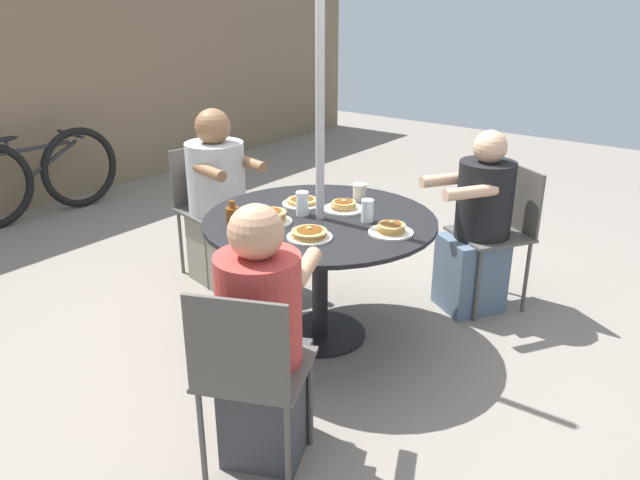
% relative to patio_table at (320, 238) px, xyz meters
% --- Properties ---
extents(ground_plane, '(12.00, 12.00, 0.00)m').
position_rel_patio_table_xyz_m(ground_plane, '(0.00, 0.00, -0.60)').
color(ground_plane, gray).
extents(patio_table, '(1.26, 1.26, 0.71)m').
position_rel_patio_table_xyz_m(patio_table, '(0.00, 0.00, 0.00)').
color(patio_table, black).
rests_on(patio_table, ground).
extents(umbrella_pole, '(0.05, 0.05, 2.29)m').
position_rel_patio_table_xyz_m(umbrella_pole, '(0.00, 0.00, 0.55)').
color(umbrella_pole, '#ADADB2').
rests_on(umbrella_pole, ground).
extents(patio_chair_north, '(0.48, 0.48, 0.87)m').
position_rel_patio_table_xyz_m(patio_chair_north, '(0.24, 1.16, -0.08)').
color(patio_chair_north, '#514C47').
rests_on(patio_chair_north, ground).
extents(diner_north, '(0.46, 0.55, 1.17)m').
position_rel_patio_table_xyz_m(diner_north, '(0.21, 0.99, -0.07)').
color(diner_north, gray).
rests_on(diner_north, ground).
extents(patio_chair_east, '(0.54, 0.54, 0.87)m').
position_rel_patio_table_xyz_m(patio_chair_east, '(-1.08, -0.48, -0.08)').
color(patio_chair_east, '#514C47').
rests_on(patio_chair_east, ground).
extents(diner_east, '(0.57, 0.49, 1.13)m').
position_rel_patio_table_xyz_m(diner_east, '(-0.93, -0.41, -0.08)').
color(diner_east, '#3D3D42').
rests_on(diner_east, ground).
extents(patio_chair_south, '(0.56, 0.56, 0.87)m').
position_rel_patio_table_xyz_m(patio_chair_south, '(0.99, -0.64, -0.08)').
color(patio_chair_south, '#514C47').
rests_on(patio_chair_south, ground).
extents(diner_south, '(0.58, 0.53, 1.12)m').
position_rel_patio_table_xyz_m(diner_south, '(0.85, -0.55, -0.09)').
color(diner_south, slate).
rests_on(diner_south, ground).
extents(pancake_plate_a, '(0.23, 0.23, 0.06)m').
position_rel_patio_table_xyz_m(pancake_plate_a, '(-0.27, -0.14, 0.14)').
color(pancake_plate_a, silver).
rests_on(pancake_plate_a, patio_table).
extents(pancake_plate_b, '(0.23, 0.23, 0.05)m').
position_rel_patio_table_xyz_m(pancake_plate_b, '(0.12, 0.22, 0.13)').
color(pancake_plate_b, silver).
rests_on(pancake_plate_b, patio_table).
extents(pancake_plate_c, '(0.23, 0.23, 0.06)m').
position_rel_patio_table_xyz_m(pancake_plate_c, '(0.03, -0.42, 0.14)').
color(pancake_plate_c, silver).
rests_on(pancake_plate_c, patio_table).
extents(pancake_plate_d, '(0.23, 0.23, 0.08)m').
position_rel_patio_table_xyz_m(pancake_plate_d, '(-0.21, 0.16, 0.15)').
color(pancake_plate_d, silver).
rests_on(pancake_plate_d, patio_table).
extents(pancake_plate_e, '(0.23, 0.23, 0.06)m').
position_rel_patio_table_xyz_m(pancake_plate_e, '(0.19, -0.02, 0.14)').
color(pancake_plate_e, silver).
rests_on(pancake_plate_e, patio_table).
extents(syrup_bottle, '(0.09, 0.07, 0.13)m').
position_rel_patio_table_xyz_m(syrup_bottle, '(-0.35, 0.31, 0.17)').
color(syrup_bottle, brown).
rests_on(syrup_bottle, patio_table).
extents(coffee_cup, '(0.08, 0.08, 0.10)m').
position_rel_patio_table_xyz_m(coffee_cup, '(0.38, 0.00, 0.17)').
color(coffee_cup, beige).
rests_on(coffee_cup, patio_table).
extents(drinking_glass_a, '(0.07, 0.07, 0.13)m').
position_rel_patio_table_xyz_m(drinking_glass_a, '(-0.01, 0.11, 0.18)').
color(drinking_glass_a, silver).
rests_on(drinking_glass_a, patio_table).
extents(drinking_glass_b, '(0.07, 0.07, 0.12)m').
position_rel_patio_table_xyz_m(drinking_glass_b, '(0.11, -0.23, 0.18)').
color(drinking_glass_b, silver).
rests_on(drinking_glass_b, patio_table).
extents(bicycle, '(1.52, 0.44, 0.75)m').
position_rel_patio_table_xyz_m(bicycle, '(0.15, 3.17, -0.23)').
color(bicycle, black).
rests_on(bicycle, ground).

